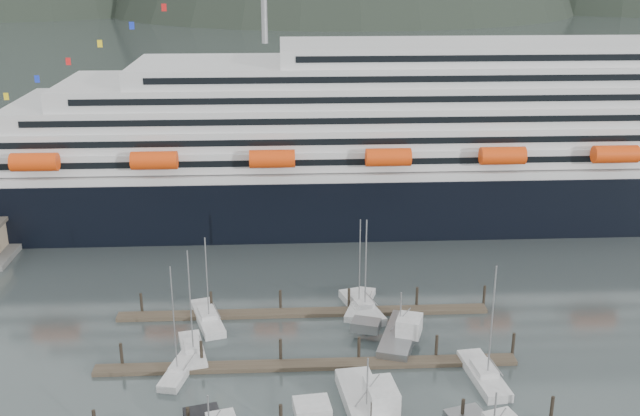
# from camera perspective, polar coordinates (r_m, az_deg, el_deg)

# --- Properties ---
(ground) EXTENTS (1600.00, 1600.00, 0.00)m
(ground) POSITION_cam_1_polar(r_m,az_deg,el_deg) (84.73, 2.56, -12.94)
(ground) COLOR #444F50
(ground) RESTS_ON ground
(cruise_ship) EXTENTS (210.00, 30.40, 50.30)m
(cruise_ship) POSITION_cam_1_polar(r_m,az_deg,el_deg) (135.91, 13.15, 4.54)
(cruise_ship) COLOR black
(cruise_ship) RESTS_ON ground
(dock_mid) EXTENTS (48.18, 2.28, 3.20)m
(dock_mid) POSITION_cam_1_polar(r_m,az_deg,el_deg) (86.88, -0.93, -11.81)
(dock_mid) COLOR #403629
(dock_mid) RESTS_ON ground
(dock_far) EXTENTS (48.18, 2.28, 3.20)m
(dock_far) POSITION_cam_1_polar(r_m,az_deg,el_deg) (98.27, -1.21, -7.93)
(dock_far) COLOR #403629
(dock_far) RESTS_ON ground
(sailboat_a) EXTENTS (4.32, 8.92, 13.91)m
(sailboat_a) POSITION_cam_1_polar(r_m,az_deg,el_deg) (90.35, -9.67, -10.72)
(sailboat_a) COLOR #BEBEBE
(sailboat_a) RESTS_ON ground
(sailboat_b) EXTENTS (4.14, 8.89, 13.67)m
(sailboat_b) POSITION_cam_1_polar(r_m,az_deg,el_deg) (87.09, -10.60, -12.01)
(sailboat_b) COLOR #BEBEBE
(sailboat_b) RESTS_ON ground
(sailboat_e) EXTENTS (5.42, 10.43, 12.33)m
(sailboat_e) POSITION_cam_1_polar(r_m,az_deg,el_deg) (97.41, -8.56, -8.34)
(sailboat_e) COLOR #BEBEBE
(sailboat_e) RESTS_ON ground
(sailboat_f) EXTENTS (5.50, 10.35, 13.58)m
(sailboat_f) POSITION_cam_1_polar(r_m,az_deg,el_deg) (99.22, 3.21, -7.60)
(sailboat_f) COLOR #BEBEBE
(sailboat_f) RESTS_ON ground
(sailboat_g) EXTENTS (5.08, 9.62, 13.14)m
(sailboat_g) POSITION_cam_1_polar(r_m,az_deg,el_deg) (100.02, 3.09, -7.38)
(sailboat_g) COLOR #BEBEBE
(sailboat_g) RESTS_ON ground
(sailboat_h) EXTENTS (3.92, 10.08, 14.54)m
(sailboat_h) POSITION_cam_1_polar(r_m,az_deg,el_deg) (86.42, 12.36, -12.38)
(sailboat_h) COLOR #BEBEBE
(sailboat_h) RESTS_ON ground
(trawler_c) EXTENTS (10.69, 15.05, 7.53)m
(trawler_c) POSITION_cam_1_polar(r_m,az_deg,el_deg) (78.35, 3.46, -15.08)
(trawler_c) COLOR #BEBEBE
(trawler_c) RESTS_ON ground
(trawler_e) EXTENTS (9.47, 11.63, 7.19)m
(trawler_e) POSITION_cam_1_polar(r_m,az_deg,el_deg) (92.11, 6.01, -9.57)
(trawler_e) COLOR gray
(trawler_e) RESTS_ON ground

